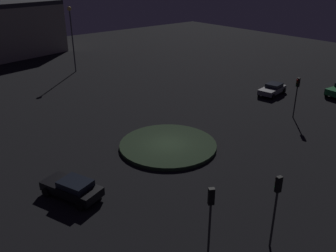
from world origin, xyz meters
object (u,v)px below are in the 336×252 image
object	(u,v)px
traffic_light_south	(297,90)
traffic_light_west	(276,198)
car_black	(72,188)
traffic_light_northwest	(210,211)
car_grey	(272,89)
streetlamp_east	(71,29)

from	to	relation	value
traffic_light_south	traffic_light_west	bearing A→B (deg)	41.39
car_black	traffic_light_northwest	xyz separation A→B (m)	(-9.81, -2.79, 2.46)
car_grey	traffic_light_west	size ratio (longest dim) A/B	0.97
car_black	traffic_light_northwest	distance (m)	10.50
traffic_light_northwest	car_grey	bearing A→B (deg)	-30.31
car_black	traffic_light_west	xyz separation A→B (m)	(-11.27, -6.18, 2.46)
traffic_light_west	traffic_light_northwest	world-z (taller)	traffic_light_northwest
traffic_light_west	traffic_light_northwest	bearing A→B (deg)	81.63
traffic_light_west	traffic_light_south	xyz separation A→B (m)	(9.73, -17.59, -0.19)
car_grey	traffic_light_northwest	distance (m)	29.26
traffic_light_south	streetlamp_east	size ratio (longest dim) A/B	0.45
traffic_light_west	traffic_light_south	distance (m)	20.10
car_black	traffic_light_south	bearing A→B (deg)	-113.69
car_black	traffic_light_northwest	world-z (taller)	traffic_light_northwest
traffic_light_south	streetlamp_east	world-z (taller)	streetlamp_east
car_black	streetlamp_east	xyz separation A→B (m)	(29.35, -14.89, 5.53)
car_black	traffic_light_west	bearing A→B (deg)	-171.25
traffic_light_south	traffic_light_northwest	bearing A→B (deg)	33.96
streetlamp_east	traffic_light_northwest	bearing A→B (deg)	162.83
car_grey	traffic_light_south	distance (m)	7.72
car_grey	traffic_light_south	world-z (taller)	traffic_light_south
car_grey	streetlamp_east	distance (m)	29.02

